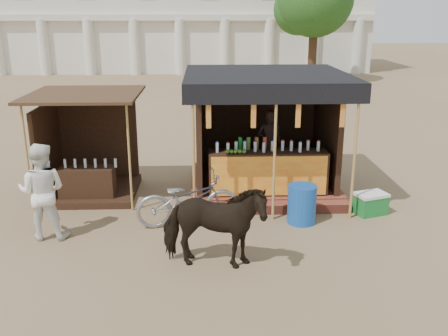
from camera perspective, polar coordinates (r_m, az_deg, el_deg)
name	(u,v)px	position (r m, az deg, el deg)	size (l,w,h in m)	color
ground	(227,255)	(8.88, 0.40, -9.92)	(120.00, 120.00, 0.00)	#846B4C
main_stall	(264,148)	(11.72, 4.61, 2.29)	(3.60, 3.61, 2.78)	brown
secondary_stall	(84,159)	(11.91, -15.74, 1.04)	(2.40, 2.40, 2.38)	#341F13
cow	(213,226)	(8.17, -1.21, -6.68)	(0.80, 1.76, 1.49)	black
motorbike	(188,199)	(9.88, -4.13, -3.60)	(0.71, 2.05, 1.08)	gray
bystander	(42,191)	(9.79, -20.07, -2.53)	(0.89, 0.69, 1.83)	white
blue_barrel	(302,204)	(10.14, 8.88, -4.10)	(0.57, 0.57, 0.79)	#154DA4
red_crate	(365,203)	(11.16, 15.86, -3.84)	(0.38, 0.43, 0.31)	maroon
cooler	(371,203)	(10.94, 16.41, -3.90)	(0.75, 0.62, 0.46)	#1A7730
background_building	(181,13)	(37.85, -4.89, 17.26)	(26.00, 7.45, 8.18)	silver
tree	(311,1)	(30.65, 9.94, 18.26)	(4.50, 4.40, 7.00)	#382314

